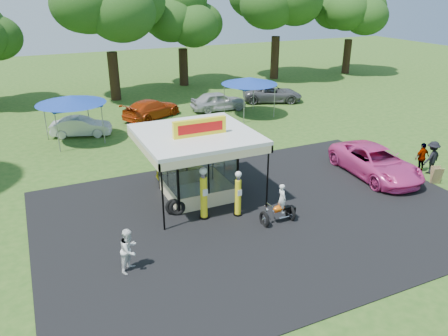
{
  "coord_description": "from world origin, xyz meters",
  "views": [
    {
      "loc": [
        -9.09,
        -13.61,
        9.88
      ],
      "look_at": [
        -0.98,
        4.0,
        1.73
      ],
      "focal_mm": 35.0,
      "sensor_mm": 36.0,
      "label": 1
    }
  ],
  "objects": [
    {
      "name": "ground",
      "position": [
        0.0,
        0.0,
        0.0
      ],
      "size": [
        120.0,
        120.0,
        0.0
      ],
      "primitive_type": "plane",
      "color": "#2B551A",
      "rests_on": "ground"
    },
    {
      "name": "asphalt_apron",
      "position": [
        0.0,
        2.0,
        0.02
      ],
      "size": [
        20.0,
        14.0,
        0.04
      ],
      "primitive_type": "cube",
      "color": "black",
      "rests_on": "ground"
    },
    {
      "name": "gas_station_kiosk",
      "position": [
        -2.0,
        4.99,
        1.78
      ],
      "size": [
        5.4,
        5.4,
        4.18
      ],
      "color": "white",
      "rests_on": "ground"
    },
    {
      "name": "gas_pump_left",
      "position": [
        -2.58,
        2.71,
        1.21
      ],
      "size": [
        0.47,
        0.47,
        2.53
      ],
      "color": "black",
      "rests_on": "ground"
    },
    {
      "name": "gas_pump_right",
      "position": [
        -1.05,
        2.32,
        1.07
      ],
      "size": [
        0.42,
        0.42,
        2.23
      ],
      "color": "black",
      "rests_on": "ground"
    },
    {
      "name": "motorcycle",
      "position": [
        0.39,
        0.98,
        0.75
      ],
      "size": [
        1.63,
        0.78,
        1.93
      ],
      "rotation": [
        0.0,
        0.0,
        0.01
      ],
      "color": "black",
      "rests_on": "ground"
    },
    {
      "name": "spare_tires",
      "position": [
        -3.65,
        3.61,
        0.38
      ],
      "size": [
        0.95,
        0.66,
        0.78
      ],
      "rotation": [
        0.0,
        0.0,
        -0.25
      ],
      "color": "black",
      "rests_on": "ground"
    },
    {
      "name": "a_frame_sign",
      "position": [
        10.17,
        1.03,
        0.48
      ],
      "size": [
        0.58,
        0.66,
        0.95
      ],
      "rotation": [
        0.0,
        0.0,
        -0.41
      ],
      "color": "#593819",
      "rests_on": "ground"
    },
    {
      "name": "kiosk_car",
      "position": [
        -2.0,
        7.2,
        0.48
      ],
      "size": [
        2.82,
        1.13,
        0.96
      ],
      "primitive_type": "imported",
      "rotation": [
        0.0,
        0.0,
        1.57
      ],
      "color": "yellow",
      "rests_on": "ground"
    },
    {
      "name": "pink_sedan",
      "position": [
        7.93,
        3.24,
        0.82
      ],
      "size": [
        3.15,
        6.06,
        1.63
      ],
      "primitive_type": "imported",
      "rotation": [
        0.0,
        0.0,
        -0.08
      ],
      "color": "#E73E93",
      "rests_on": "ground"
    },
    {
      "name": "spectator_west",
      "position": [
        -6.56,
        0.24,
        0.87
      ],
      "size": [
        1.06,
        1.06,
        1.73
      ],
      "primitive_type": "imported",
      "rotation": [
        0.0,
        0.0,
        0.79
      ],
      "color": "white",
      "rests_on": "ground"
    },
    {
      "name": "spectator_east_a",
      "position": [
        11.06,
        2.21,
        0.94
      ],
      "size": [
        1.32,
        0.89,
        1.89
      ],
      "primitive_type": "imported",
      "rotation": [
        0.0,
        0.0,
        3.3
      ],
      "color": "black",
      "rests_on": "ground"
    },
    {
      "name": "spectator_east_b",
      "position": [
        10.76,
        2.62,
        0.86
      ],
      "size": [
        1.01,
        0.42,
        1.71
      ],
      "primitive_type": "imported",
      "rotation": [
        0.0,
        0.0,
        3.14
      ],
      "color": "gray",
      "rests_on": "ground"
    },
    {
      "name": "bg_car_a",
      "position": [
        -5.92,
        17.36,
        0.68
      ],
      "size": [
        4.35,
        2.6,
        1.35
      ],
      "primitive_type": "imported",
      "rotation": [
        0.0,
        0.0,
        1.27
      ],
      "color": "silver",
      "rests_on": "ground"
    },
    {
      "name": "bg_car_b",
      "position": [
        -0.15,
        19.62,
        0.75
      ],
      "size": [
        5.55,
        4.37,
        1.5
      ],
      "primitive_type": "imported",
      "rotation": [
        0.0,
        0.0,
        2.08
      ],
      "color": "#B3380D",
      "rests_on": "ground"
    },
    {
      "name": "bg_car_c",
      "position": [
        5.66,
        19.54,
        0.8
      ],
      "size": [
        4.76,
        2.09,
        1.59
      ],
      "primitive_type": "imported",
      "rotation": [
        0.0,
        0.0,
        1.53
      ],
      "color": "#B9B8BD",
      "rests_on": "ground"
    },
    {
      "name": "bg_car_d",
      "position": [
        11.32,
        20.19,
        0.74
      ],
      "size": [
        5.88,
        4.32,
        1.49
      ],
      "primitive_type": "imported",
      "rotation": [
        0.0,
        0.0,
        1.18
      ],
      "color": "#5B5A5D",
      "rests_on": "ground"
    },
    {
      "name": "tent_west",
      "position": [
        -6.46,
        16.27,
        2.88
      ],
      "size": [
        4.56,
        4.56,
        3.19
      ],
      "rotation": [
        0.0,
        0.0,
        0.17
      ],
      "color": "gray",
      "rests_on": "ground"
    },
    {
      "name": "tent_east",
      "position": [
        7.24,
        17.0,
        2.84
      ],
      "size": [
        4.49,
        4.49,
        3.14
      ],
      "rotation": [
        0.0,
        0.0,
        0.11
      ],
      "color": "gray",
      "rests_on": "ground"
    },
    {
      "name": "oak_far_c",
      "position": [
        -1.48,
        27.0,
        7.8
      ],
      "size": [
        10.43,
        10.43,
        12.29
      ],
      "color": "black",
      "rests_on": "ground"
    },
    {
      "name": "oak_far_d",
      "position": [
        6.48,
        30.41,
        6.71
      ],
      "size": [
        8.84,
        8.84,
        10.53
      ],
      "color": "black",
      "rests_on": "ground"
    },
    {
      "name": "oak_far_e",
      "position": [
        17.07,
        29.49,
        8.25
      ],
      "size": [
        10.85,
        10.85,
        12.92
      ],
      "color": "black",
      "rests_on": "ground"
    },
    {
      "name": "oak_far_f",
      "position": [
        26.58,
        28.66,
        6.91
      ],
      "size": [
        8.94,
        8.94,
        10.77
      ],
      "color": "black",
      "rests_on": "ground"
    }
  ]
}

